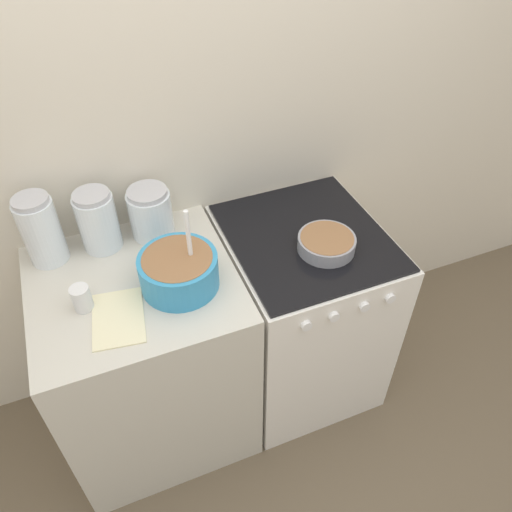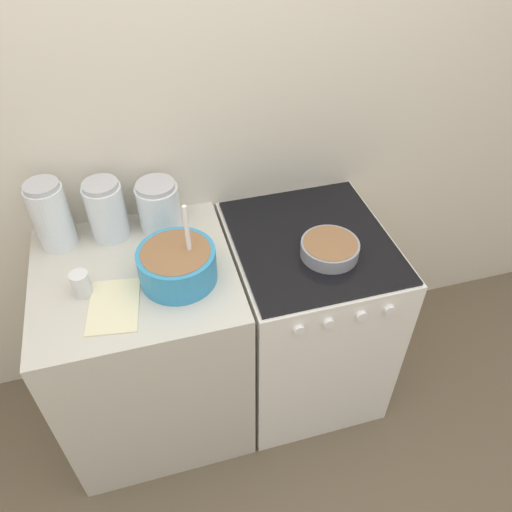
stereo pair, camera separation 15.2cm
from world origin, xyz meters
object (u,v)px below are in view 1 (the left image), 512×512
(storage_jar_right, at_px, (151,215))
(tin_can, at_px, (82,298))
(storage_jar_middle, at_px, (99,224))
(mixing_bowl, at_px, (179,269))
(baking_pan, at_px, (327,243))
(storage_jar_left, at_px, (42,234))
(stove, at_px, (300,311))

(storage_jar_right, relative_size, tin_can, 2.19)
(storage_jar_middle, relative_size, tin_can, 2.61)
(mixing_bowl, xyz_separation_m, tin_can, (-0.33, 0.02, -0.03))
(baking_pan, bearing_deg, storage_jar_middle, 156.30)
(mixing_bowl, bearing_deg, storage_jar_left, 142.51)
(mixing_bowl, xyz_separation_m, storage_jar_middle, (-0.22, 0.32, 0.03))
(tin_can, bearing_deg, storage_jar_left, 105.15)
(mixing_bowl, height_order, storage_jar_right, mixing_bowl)
(storage_jar_right, xyz_separation_m, tin_can, (-0.31, -0.30, -0.04))
(mixing_bowl, height_order, storage_jar_left, mixing_bowl)
(stove, relative_size, storage_jar_right, 4.46)
(baking_pan, xyz_separation_m, storage_jar_right, (-0.59, 0.35, 0.06))
(storage_jar_left, bearing_deg, mixing_bowl, -37.49)
(storage_jar_middle, distance_m, tin_can, 0.33)
(storage_jar_middle, height_order, storage_jar_right, storage_jar_middle)
(stove, height_order, tin_can, tin_can)
(baking_pan, height_order, tin_can, tin_can)
(storage_jar_left, relative_size, storage_jar_middle, 1.13)
(stove, xyz_separation_m, tin_can, (-0.87, -0.06, 0.50))
(mixing_bowl, bearing_deg, storage_jar_right, 93.70)
(baking_pan, relative_size, tin_can, 2.37)
(mixing_bowl, bearing_deg, stove, 7.84)
(mixing_bowl, height_order, storage_jar_middle, mixing_bowl)
(mixing_bowl, distance_m, storage_jar_right, 0.32)
(storage_jar_middle, xyz_separation_m, storage_jar_right, (0.20, -0.00, -0.02))
(stove, xyz_separation_m, mixing_bowl, (-0.54, -0.07, 0.53))
(storage_jar_right, bearing_deg, stove, -23.67)
(storage_jar_left, xyz_separation_m, tin_can, (0.08, -0.30, -0.07))
(baking_pan, height_order, storage_jar_left, storage_jar_left)
(storage_jar_left, xyz_separation_m, storage_jar_right, (0.40, 0.00, -0.03))
(stove, relative_size, storage_jar_middle, 3.75)
(baking_pan, distance_m, storage_jar_left, 1.05)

